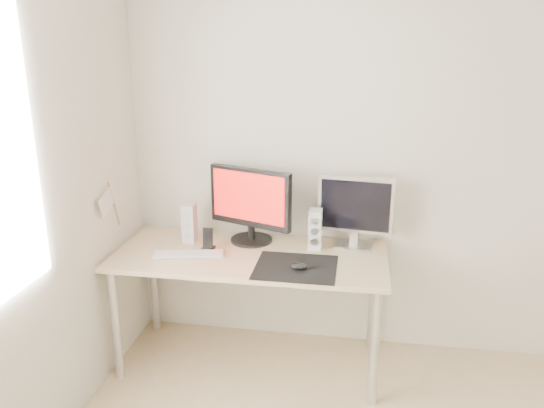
{
  "coord_description": "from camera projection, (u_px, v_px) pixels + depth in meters",
  "views": [
    {
      "loc": [
        -0.33,
        -1.45,
        1.93
      ],
      "look_at": [
        -0.82,
        1.48,
        1.01
      ],
      "focal_mm": 35.0,
      "sensor_mm": 36.0,
      "label": 1
    }
  ],
  "objects": [
    {
      "name": "keyboard",
      "position": [
        189.0,
        254.0,
        3.09
      ],
      "size": [
        0.44,
        0.21,
        0.02
      ],
      "color": "silver",
      "rests_on": "desk"
    },
    {
      "name": "wall_back",
      "position": [
        414.0,
        159.0,
        3.17
      ],
      "size": [
        3.5,
        0.0,
        3.5
      ],
      "primitive_type": "plane",
      "rotation": [
        1.57,
        0.0,
        0.0
      ],
      "color": "silver",
      "rests_on": "ground"
    },
    {
      "name": "main_monitor",
      "position": [
        250.0,
        203.0,
        3.23
      ],
      "size": [
        0.53,
        0.33,
        0.47
      ],
      "color": "black",
      "rests_on": "desk"
    },
    {
      "name": "phone_dock",
      "position": [
        208.0,
        243.0,
        3.16
      ],
      "size": [
        0.08,
        0.07,
        0.14
      ],
      "color": "black",
      "rests_on": "desk"
    },
    {
      "name": "second_monitor",
      "position": [
        355.0,
        209.0,
        3.16
      ],
      "size": [
        0.45,
        0.19,
        0.43
      ],
      "color": "#B2B2B4",
      "rests_on": "desk"
    },
    {
      "name": "speaker_right",
      "position": [
        315.0,
        229.0,
        3.17
      ],
      "size": [
        0.08,
        0.09,
        0.24
      ],
      "color": "silver",
      "rests_on": "desk"
    },
    {
      "name": "mouse",
      "position": [
        299.0,
        266.0,
        2.89
      ],
      "size": [
        0.1,
        0.06,
        0.04
      ],
      "primitive_type": "ellipsoid",
      "color": "black",
      "rests_on": "mousepad"
    },
    {
      "name": "speaker_left",
      "position": [
        189.0,
        223.0,
        3.27
      ],
      "size": [
        0.08,
        0.09,
        0.24
      ],
      "color": "silver",
      "rests_on": "desk"
    },
    {
      "name": "mousepad",
      "position": [
        296.0,
        267.0,
        2.93
      ],
      "size": [
        0.45,
        0.4,
        0.0
      ],
      "primitive_type": "cube",
      "color": "black",
      "rests_on": "desk"
    },
    {
      "name": "desk",
      "position": [
        250.0,
        266.0,
        3.14
      ],
      "size": [
        1.6,
        0.7,
        0.73
      ],
      "color": "#D1B587",
      "rests_on": "ground"
    },
    {
      "name": "pennant",
      "position": [
        109.0,
        203.0,
        3.02
      ],
      "size": [
        0.01,
        0.23,
        0.29
      ],
      "color": "#A57F54",
      "rests_on": "wall_left"
    }
  ]
}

